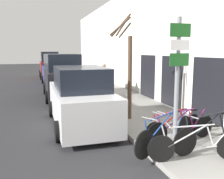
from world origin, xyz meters
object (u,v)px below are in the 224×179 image
Objects in this scene: signpost at (177,81)px; bicycle_1 at (212,134)px; bicycle_4 at (174,126)px; parked_car_0 at (80,99)px; parked_car_3 at (50,66)px; parked_car_1 at (63,78)px; bicycle_3 at (182,128)px; bicycle_0 at (196,145)px; street_tree at (128,69)px; bicycle_2 at (166,133)px; pedestrian_near at (104,77)px; parked_car_2 at (56,71)px.

signpost is 1.81m from bicycle_1.
parked_car_0 reaches higher than bicycle_4.
signpost is at bearing 87.46° from bicycle_1.
signpost reaches higher than bicycle_4.
bicycle_1 is 0.56× the size of parked_car_3.
bicycle_3 is at bearing -74.54° from parked_car_1.
street_tree is (-0.17, 3.89, 1.46)m from bicycle_0.
parked_car_0 reaches higher than bicycle_2.
pedestrian_near is (-0.48, 8.50, 0.63)m from bicycle_1.
signpost is 0.68× the size of parked_car_0.
parked_car_0 is at bearing 176.50° from street_tree.
signpost is at bearing -66.64° from parked_car_0.
bicycle_3 is 7.81m from pedestrian_near.
bicycle_1 reaches higher than bicycle_3.
signpost reaches higher than bicycle_3.
bicycle_2 is 0.47× the size of parked_car_1.
parked_car_3 is (-0.09, 16.57, 0.19)m from parked_car_0.
pedestrian_near reaches higher than bicycle_3.
bicycle_4 is (0.60, 0.60, -0.04)m from bicycle_2.
parked_car_0 is 1.12× the size of parked_car_3.
parked_car_3 is at bearing 18.26° from bicycle_0.
bicycle_1 is at bearing -159.73° from bicycle_3.
parked_car_2 is (0.04, 5.50, -0.04)m from parked_car_1.
signpost reaches higher than bicycle_2.
bicycle_1 is at bearing -73.30° from parked_car_1.
bicycle_1 is at bearing -138.56° from bicycle_2.
parked_car_2 is at bearing 2.27° from bicycle_1.
bicycle_3 is 0.49× the size of parked_car_1.
parked_car_2 is at bearing 95.95° from signpost.
bicycle_3 is 0.54× the size of parked_car_3.
parked_car_3 is at bearing 90.75° from parked_car_1.
bicycle_1 is at bearing -81.62° from parked_car_2.
bicycle_0 is at bearing 111.46° from bicycle_1.
bicycle_1 is at bearing -74.73° from street_tree.
parked_car_1 is (0.01, 5.59, 0.16)m from parked_car_0.
parked_car_0 is 1.04× the size of parked_car_2.
bicycle_0 is at bearing 153.28° from bicycle_3.
parked_car_1 is at bearing 89.85° from parked_car_0.
parked_car_3 reaches higher than pedestrian_near.
parked_car_3 is at bearing 90.24° from parked_car_0.
parked_car_0 reaches higher than bicycle_3.
parked_car_0 is at bearing 61.14° from pedestrian_near.
parked_car_2 is 2.57× the size of pedestrian_near.
pedestrian_near is at bearing -15.23° from bicycle_4.
parked_car_0 is (-2.25, 2.55, 0.45)m from bicycle_4.
parked_car_1 reaches higher than parked_car_2.
signpost is 1.52m from bicycle_0.
pedestrian_near is (0.29, 8.93, 0.67)m from bicycle_0.
bicycle_1 is 4.49m from parked_car_0.
parked_car_2 is (-1.61, 14.24, 0.52)m from bicycle_2.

